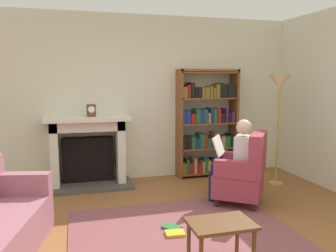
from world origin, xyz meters
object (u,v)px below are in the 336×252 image
object	(u,v)px
side_table	(221,230)
bookshelf	(207,124)
armchair_reading	(244,173)
seated_reader	(235,158)
floor_lamp	(280,93)
fireplace	(88,149)
mantel_clock	(91,110)

from	to	relation	value
side_table	bookshelf	bearing A→B (deg)	70.31
bookshelf	armchair_reading	world-z (taller)	bookshelf
bookshelf	seated_reader	xyz separation A→B (m)	(-0.15, -1.36, -0.27)
bookshelf	seated_reader	world-z (taller)	bookshelf
bookshelf	armchair_reading	size ratio (longest dim) A/B	1.88
bookshelf	floor_lamp	world-z (taller)	bookshelf
armchair_reading	seated_reader	world-z (taller)	seated_reader
armchair_reading	side_table	xyz separation A→B (m)	(-0.97, -1.43, -0.05)
bookshelf	side_table	bearing A→B (deg)	-109.69
fireplace	floor_lamp	bearing A→B (deg)	-15.05
seated_reader	floor_lamp	size ratio (longest dim) A/B	0.66
floor_lamp	bookshelf	bearing A→B (deg)	136.56
fireplace	floor_lamp	size ratio (longest dim) A/B	0.76
side_table	floor_lamp	distance (m)	2.99
mantel_clock	armchair_reading	bearing A→B (deg)	-34.42
fireplace	seated_reader	xyz separation A→B (m)	(1.86, -1.33, 0.04)
fireplace	side_table	bearing A→B (deg)	-70.79
armchair_reading	floor_lamp	distance (m)	1.51
bookshelf	fireplace	bearing A→B (deg)	-178.96
fireplace	mantel_clock	bearing A→B (deg)	-57.99
mantel_clock	floor_lamp	distance (m)	2.89
fireplace	bookshelf	distance (m)	2.03
bookshelf	armchair_reading	distance (m)	1.51
armchair_reading	floor_lamp	bearing A→B (deg)	161.29
fireplace	bookshelf	world-z (taller)	bookshelf
mantel_clock	seated_reader	bearing A→B (deg)	-34.31
mantel_clock	bookshelf	distance (m)	1.97
fireplace	side_table	xyz separation A→B (m)	(0.98, -2.82, -0.21)
mantel_clock	seated_reader	xyz separation A→B (m)	(1.80, -1.23, -0.57)
armchair_reading	seated_reader	xyz separation A→B (m)	(-0.09, 0.07, 0.20)
fireplace	mantel_clock	xyz separation A→B (m)	(0.06, -0.10, 0.61)
seated_reader	side_table	bearing A→B (deg)	6.10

